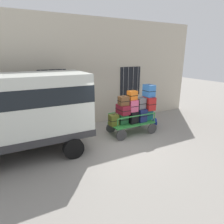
# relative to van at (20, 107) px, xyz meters

# --- Properties ---
(ground_plane) EXTENTS (40.00, 40.00, 0.00)m
(ground_plane) POSITION_rel_van_xyz_m (3.23, -0.64, -1.70)
(ground_plane) COLOR gray
(building_wall) EXTENTS (12.00, 0.38, 5.00)m
(building_wall) POSITION_rel_van_xyz_m (3.23, 2.03, 0.79)
(building_wall) COLOR #BCB29E
(building_wall) RESTS_ON ground
(van) EXTENTS (4.47, 2.21, 2.77)m
(van) POSITION_rel_van_xyz_m (0.00, 0.00, 0.00)
(van) COLOR silver
(van) RESTS_ON ground
(luggage_cart) EXTENTS (2.01, 1.00, 0.51)m
(luggage_cart) POSITION_rel_van_xyz_m (4.30, -0.11, -1.31)
(luggage_cart) COLOR #2D8438
(luggage_cart) RESTS_ON ground
(cart_railing) EXTENTS (1.88, 0.87, 0.43)m
(cart_railing) POSITION_rel_van_xyz_m (4.30, -0.11, -0.85)
(cart_railing) COLOR #2D8438
(cart_railing) RESTS_ON luggage_cart
(suitcase_left_bottom) EXTENTS (0.39, 0.33, 0.47)m
(suitcase_left_bottom) POSITION_rel_van_xyz_m (3.42, -0.10, -0.96)
(suitcase_left_bottom) COLOR #4C5119
(suitcase_left_bottom) RESTS_ON luggage_cart
(suitcase_midleft_bottom) EXTENTS (0.39, 0.30, 0.45)m
(suitcase_midleft_bottom) POSITION_rel_van_xyz_m (3.86, -0.13, -0.97)
(suitcase_midleft_bottom) COLOR #194C28
(suitcase_midleft_bottom) RESTS_ON luggage_cart
(suitcase_midleft_middle) EXTENTS (0.40, 0.63, 0.39)m
(suitcase_midleft_middle) POSITION_rel_van_xyz_m (3.86, -0.10, -0.55)
(suitcase_midleft_middle) COLOR maroon
(suitcase_midleft_middle) RESTS_ON suitcase_midleft_bottom
(suitcase_midleft_top) EXTENTS (0.40, 0.38, 0.37)m
(suitcase_midleft_top) POSITION_rel_van_xyz_m (3.86, -0.13, -0.17)
(suitcase_midleft_top) COLOR brown
(suitcase_midleft_top) RESTS_ON suitcase_midleft_middle
(suitcase_center_bottom) EXTENTS (0.41, 0.58, 0.52)m
(suitcase_center_bottom) POSITION_rel_van_xyz_m (4.30, -0.10, -0.94)
(suitcase_center_bottom) COLOR black
(suitcase_center_bottom) RESTS_ON luggage_cart
(suitcase_center_middle) EXTENTS (0.40, 0.49, 0.50)m
(suitcase_center_middle) POSITION_rel_van_xyz_m (4.30, -0.12, -0.43)
(suitcase_center_middle) COLOR #CC4C72
(suitcase_center_middle) RESTS_ON suitcase_center_bottom
(suitcase_center_top) EXTENTS (0.41, 0.34, 0.38)m
(suitcase_center_top) POSITION_rel_van_xyz_m (4.30, -0.11, 0.01)
(suitcase_center_top) COLOR orange
(suitcase_center_top) RESTS_ON suitcase_center_middle
(suitcase_midright_bottom) EXTENTS (0.41, 0.64, 0.57)m
(suitcase_midright_bottom) POSITION_rel_van_xyz_m (4.74, -0.09, -0.91)
(suitcase_midright_bottom) COLOR navy
(suitcase_midright_bottom) RESTS_ON luggage_cart
(suitcase_midright_middle) EXTENTS (0.41, 0.46, 0.48)m
(suitcase_midright_middle) POSITION_rel_van_xyz_m (4.74, -0.08, -0.38)
(suitcase_midright_middle) COLOR slate
(suitcase_midright_middle) RESTS_ON suitcase_midright_bottom
(suitcase_right_bottom) EXTENTS (0.39, 0.32, 0.48)m
(suitcase_right_bottom) POSITION_rel_van_xyz_m (5.18, -0.12, -0.96)
(suitcase_right_bottom) COLOR #0F5960
(suitcase_right_bottom) RESTS_ON luggage_cart
(suitcase_right_middle) EXTENTS (0.42, 0.61, 0.58)m
(suitcase_right_middle) POSITION_rel_van_xyz_m (5.18, -0.14, -0.43)
(suitcase_right_middle) COLOR #B21E1E
(suitcase_right_middle) RESTS_ON suitcase_right_bottom
(suitcase_right_top) EXTENTS (0.39, 0.51, 0.53)m
(suitcase_right_top) POSITION_rel_van_xyz_m (5.18, -0.09, 0.13)
(suitcase_right_top) COLOR #3372C6
(suitcase_right_top) RESTS_ON suitcase_right_middle
(backpack) EXTENTS (0.27, 0.22, 0.44)m
(backpack) POSITION_rel_van_xyz_m (5.74, 0.06, -1.49)
(backpack) COLOR navy
(backpack) RESTS_ON ground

